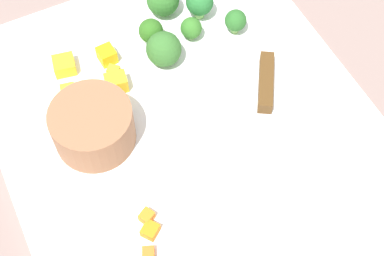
{
  "coord_description": "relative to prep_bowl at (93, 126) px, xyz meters",
  "views": [
    {
      "loc": [
        -0.28,
        0.14,
        0.53
      ],
      "look_at": [
        0.0,
        0.0,
        0.02
      ],
      "focal_mm": 52.82,
      "sensor_mm": 36.0,
      "label": 1
    }
  ],
  "objects": [
    {
      "name": "ground_plane",
      "position": [
        -0.04,
        -0.09,
        -0.04
      ],
      "size": [
        4.0,
        4.0,
        0.0
      ],
      "primitive_type": "plane",
      "color": "gray"
    },
    {
      "name": "cutting_board",
      "position": [
        -0.04,
        -0.09,
        -0.03
      ],
      "size": [
        0.48,
        0.39,
        0.01
      ],
      "primitive_type": "cube",
      "color": "white",
      "rests_on": "ground_plane"
    },
    {
      "name": "prep_bowl",
      "position": [
        0.0,
        0.0,
        0.0
      ],
      "size": [
        0.09,
        0.09,
        0.05
      ],
      "primitive_type": "cylinder",
      "color": "#986646",
      "rests_on": "cutting_board"
    },
    {
      "name": "chef_knife",
      "position": [
        -0.09,
        -0.16,
        -0.02
      ],
      "size": [
        0.29,
        0.19,
        0.02
      ],
      "rotation": [
        0.0,
        0.0,
        2.59
      ],
      "color": "silver",
      "rests_on": "cutting_board"
    },
    {
      "name": "carrot_dice_3",
      "position": [
        -0.14,
        0.0,
        -0.02
      ],
      "size": [
        0.02,
        0.02,
        0.01
      ],
      "primitive_type": "cube",
      "rotation": [
        0.0,
        0.0,
        1.17
      ],
      "color": "orange",
      "rests_on": "cutting_board"
    },
    {
      "name": "carrot_dice_4",
      "position": [
        -0.12,
        -0.01,
        -0.02
      ],
      "size": [
        0.02,
        0.02,
        0.01
      ],
      "primitive_type": "cube",
      "rotation": [
        0.0,
        0.0,
        0.65
      ],
      "color": "orange",
      "rests_on": "cutting_board"
    },
    {
      "name": "carrot_dice_5",
      "position": [
        -0.11,
        -0.01,
        -0.02
      ],
      "size": [
        0.02,
        0.02,
        0.01
      ],
      "primitive_type": "cube",
      "rotation": [
        0.0,
        0.0,
        0.49
      ],
      "color": "orange",
      "rests_on": "cutting_board"
    },
    {
      "name": "pepper_dice_0",
      "position": [
        0.1,
        -0.0,
        -0.02
      ],
      "size": [
        0.03,
        0.03,
        0.02
      ],
      "primitive_type": "cube",
      "rotation": [
        0.0,
        0.0,
        2.95
      ],
      "color": "yellow",
      "rests_on": "cutting_board"
    },
    {
      "name": "pepper_dice_1",
      "position": [
        0.05,
        -0.04,
        -0.01
      ],
      "size": [
        0.02,
        0.03,
        0.02
      ],
      "primitive_type": "cube",
      "rotation": [
        0.0,
        0.0,
        1.4
      ],
      "color": "yellow",
      "rests_on": "cutting_board"
    },
    {
      "name": "pepper_dice_2",
      "position": [
        0.07,
        -0.05,
        -0.02
      ],
      "size": [
        0.02,
        0.02,
        0.01
      ],
      "primitive_type": "cube",
      "rotation": [
        0.0,
        0.0,
        0.83
      ],
      "color": "yellow",
      "rests_on": "cutting_board"
    },
    {
      "name": "pepper_dice_3",
      "position": [
        0.06,
        0.01,
        -0.02
      ],
      "size": [
        0.02,
        0.02,
        0.02
      ],
      "primitive_type": "cube",
      "rotation": [
        0.0,
        0.0,
        2.94
      ],
      "color": "yellow",
      "rests_on": "cutting_board"
    },
    {
      "name": "pepper_dice_4",
      "position": [
        0.09,
        -0.05,
        -0.02
      ],
      "size": [
        0.02,
        0.02,
        0.02
      ],
      "primitive_type": "cube",
      "rotation": [
        0.0,
        0.0,
        0.07
      ],
      "color": "yellow",
      "rests_on": "cutting_board"
    },
    {
      "name": "broccoli_floret_0",
      "position": [
        0.06,
        -0.2,
        -0.01
      ],
      "size": [
        0.03,
        0.03,
        0.03
      ],
      "color": "#8DC166",
      "rests_on": "cutting_board"
    },
    {
      "name": "broccoli_floret_1",
      "position": [
        0.06,
        -0.11,
        -0.0
      ],
      "size": [
        0.04,
        0.04,
        0.04
      ],
      "color": "#8CB46D",
      "rests_on": "cutting_board"
    },
    {
      "name": "broccoli_floret_2",
      "position": [
        0.13,
        -0.14,
        -0.0
      ],
      "size": [
        0.04,
        0.04,
        0.04
      ],
      "color": "#80B367",
      "rests_on": "cutting_board"
    },
    {
      "name": "broccoli_floret_3",
      "position": [
        0.08,
        -0.15,
        -0.01
      ],
      "size": [
        0.03,
        0.03,
        0.03
      ],
      "color": "#82B46B",
      "rests_on": "cutting_board"
    },
    {
      "name": "broccoli_floret_4",
      "position": [
        0.09,
        -0.11,
        -0.0
      ],
      "size": [
        0.03,
        0.03,
        0.04
      ],
      "color": "#89BC66",
      "rests_on": "cutting_board"
    },
    {
      "name": "broccoli_floret_5",
      "position": [
        0.11,
        -0.18,
        -0.0
      ],
      "size": [
        0.03,
        0.03,
        0.04
      ],
      "color": "#88C364",
      "rests_on": "cutting_board"
    }
  ]
}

